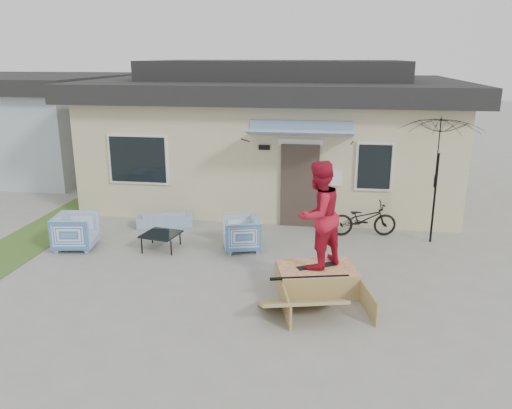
# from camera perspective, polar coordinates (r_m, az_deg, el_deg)

# --- Properties ---
(ground) EXTENTS (90.00, 90.00, 0.00)m
(ground) POSITION_cam_1_polar(r_m,az_deg,el_deg) (9.21, -3.60, -10.85)
(ground) COLOR gray
(ground) RESTS_ON ground
(grass_strip) EXTENTS (1.40, 8.00, 0.01)m
(grass_strip) POSITION_cam_1_polar(r_m,az_deg,el_deg) (12.90, -24.85, -4.26)
(grass_strip) COLOR #3C5F25
(grass_strip) RESTS_ON ground
(house) EXTENTS (10.80, 8.49, 4.10)m
(house) POSITION_cam_1_polar(r_m,az_deg,el_deg) (16.25, 2.27, 8.28)
(house) COLOR #C8BE8F
(house) RESTS_ON ground
(neighbor_house) EXTENTS (8.60, 7.60, 3.50)m
(neighbor_house) POSITION_cam_1_polar(r_m,az_deg,el_deg) (21.93, -25.79, 8.35)
(neighbor_house) COLOR #A6B3C1
(neighbor_house) RESTS_ON ground
(loveseat) EXTENTS (1.45, 0.78, 0.54)m
(loveseat) POSITION_cam_1_polar(r_m,az_deg,el_deg) (13.22, -10.13, -1.26)
(loveseat) COLOR #3268A7
(loveseat) RESTS_ON ground
(armchair_left) EXTENTS (0.93, 0.97, 0.88)m
(armchair_left) POSITION_cam_1_polar(r_m,az_deg,el_deg) (12.17, -19.42, -2.66)
(armchair_left) COLOR #3268A7
(armchair_left) RESTS_ON ground
(armchair_right) EXTENTS (0.93, 0.97, 0.82)m
(armchair_right) POSITION_cam_1_polar(r_m,az_deg,el_deg) (11.42, -1.62, -3.10)
(armchair_right) COLOR #3268A7
(armchair_right) RESTS_ON ground
(coffee_table) EXTENTS (0.88, 0.88, 0.37)m
(coffee_table) POSITION_cam_1_polar(r_m,az_deg,el_deg) (11.71, -10.49, -4.03)
(coffee_table) COLOR black
(coffee_table) RESTS_ON ground
(bicycle) EXTENTS (1.65, 0.81, 1.01)m
(bicycle) POSITION_cam_1_polar(r_m,az_deg,el_deg) (12.54, 11.88, -1.19)
(bicycle) COLOR black
(bicycle) RESTS_ON ground
(patio_umbrella) EXTENTS (2.23, 2.15, 2.20)m
(patio_umbrella) POSITION_cam_1_polar(r_m,az_deg,el_deg) (12.23, 19.53, 3.79)
(patio_umbrella) COLOR black
(patio_umbrella) RESTS_ON ground
(skate_ramp) EXTENTS (1.80, 2.14, 0.47)m
(skate_ramp) POSITION_cam_1_polar(r_m,az_deg,el_deg) (9.57, 6.75, -8.29)
(skate_ramp) COLOR #997F4A
(skate_ramp) RESTS_ON ground
(skateboard) EXTENTS (0.75, 0.51, 0.05)m
(skateboard) POSITION_cam_1_polar(r_m,az_deg,el_deg) (9.51, 6.75, -6.77)
(skateboard) COLOR black
(skateboard) RESTS_ON skate_ramp
(skater) EXTENTS (1.18, 1.21, 1.96)m
(skater) POSITION_cam_1_polar(r_m,az_deg,el_deg) (9.17, 6.95, -1.00)
(skater) COLOR #B1152C
(skater) RESTS_ON skateboard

